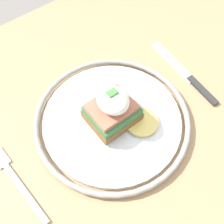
{
  "coord_description": "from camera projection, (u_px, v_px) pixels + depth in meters",
  "views": [
    {
      "loc": [
        -0.16,
        -0.14,
        1.19
      ],
      "look_at": [
        -0.01,
        0.05,
        0.78
      ],
      "focal_mm": 45.0,
      "sensor_mm": 36.0,
      "label": 1
    }
  ],
  "objects": [
    {
      "name": "knife",
      "position": [
        189.0,
        77.0,
        0.56
      ],
      "size": [
        0.03,
        0.19,
        0.01
      ],
      "color": "#2D2D2D",
      "rests_on": "dining_table"
    },
    {
      "name": "fork",
      "position": [
        16.0,
        180.0,
        0.45
      ],
      "size": [
        0.03,
        0.16,
        0.0
      ],
      "color": "silver",
      "rests_on": "dining_table"
    },
    {
      "name": "sandwich",
      "position": [
        113.0,
        109.0,
        0.47
      ],
      "size": [
        0.11,
        0.1,
        0.08
      ],
      "color": "brown",
      "rests_on": "plate"
    },
    {
      "name": "ground_plane",
      "position": [
        122.0,
        220.0,
        1.13
      ],
      "size": [
        6.0,
        6.0,
        0.0
      ],
      "primitive_type": "plane",
      "color": "gray"
    },
    {
      "name": "plate",
      "position": [
        112.0,
        120.0,
        0.5
      ],
      "size": [
        0.28,
        0.28,
        0.02
      ],
      "color": "silver",
      "rests_on": "dining_table"
    },
    {
      "name": "dining_table",
      "position": [
        131.0,
        164.0,
        0.59
      ],
      "size": [
        0.99,
        0.81,
        0.74
      ],
      "color": "tan",
      "rests_on": "ground_plane"
    }
  ]
}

